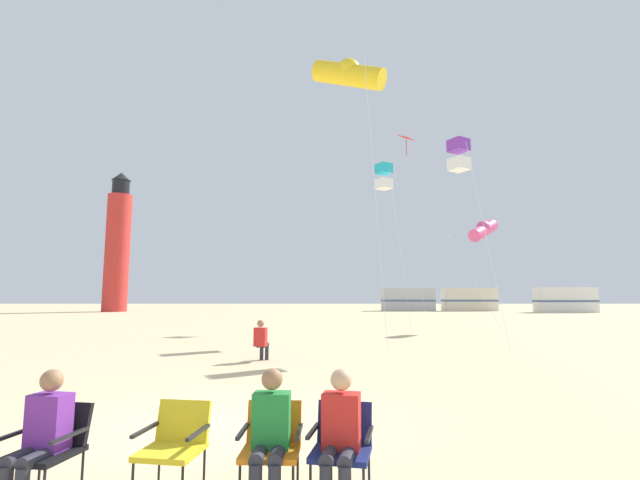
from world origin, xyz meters
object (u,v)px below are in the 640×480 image
(camp_chair_orange, at_px, (271,440))
(spectator_orange_chair, at_px, (269,431))
(kite_flyer_standing, at_px, (260,339))
(kite_diamond_scarlet, at_px, (405,146))
(spectator_navy_chair, at_px, (339,432))
(spectator_black_chair, at_px, (40,434))
(rv_van_white, at_px, (564,300))
(kite_box_cyan, at_px, (383,177))
(kite_tube_gold, at_px, (348,74))
(camp_chair_black, at_px, (51,442))
(kite_tube_rainbow, at_px, (482,230))
(rv_van_silver, at_px, (407,300))
(kite_box_violet, at_px, (458,155))
(camp_chair_navy, at_px, (341,441))
(rv_van_cream, at_px, (468,300))
(camp_chair_yellow, at_px, (175,439))
(lighthouse_distant, at_px, (116,245))

(camp_chair_orange, relative_size, spectator_orange_chair, 0.71)
(kite_flyer_standing, bearing_deg, kite_diamond_scarlet, -102.93)
(spectator_navy_chair, bearing_deg, spectator_black_chair, -167.56)
(rv_van_white, bearing_deg, kite_box_cyan, -132.53)
(spectator_navy_chair, bearing_deg, rv_van_white, 71.29)
(kite_tube_gold, height_order, rv_van_white, kite_tube_gold)
(spectator_black_chair, bearing_deg, kite_box_cyan, 81.55)
(kite_box_cyan, height_order, kite_tube_gold, kite_tube_gold)
(camp_chair_black, xyz_separation_m, spectator_orange_chair, (2.02, -0.07, 0.11))
(kite_tube_rainbow, xyz_separation_m, rv_van_silver, (1.91, 31.82, -4.06))
(spectator_navy_chair, relative_size, kite_box_violet, 0.16)
(camp_chair_navy, relative_size, kite_diamond_scarlet, 0.07)
(spectator_black_chair, xyz_separation_m, kite_tube_gold, (3.42, 9.55, 8.36))
(kite_box_cyan, bearing_deg, spectator_navy_chair, -99.90)
(camp_chair_navy, xyz_separation_m, rv_van_silver, (10.69, 51.87, 0.89))
(camp_chair_black, distance_m, kite_tube_gold, 13.11)
(camp_chair_navy, height_order, kite_tube_gold, kite_tube_gold)
(rv_van_cream, bearing_deg, kite_tube_rainbow, -111.16)
(spectator_navy_chair, relative_size, kite_flyer_standing, 1.00)
(kite_tube_rainbow, relative_size, kite_box_violet, 0.83)
(spectator_black_chair, bearing_deg, camp_chair_navy, 14.34)
(kite_flyer_standing, distance_m, rv_van_cream, 47.56)
(kite_box_violet, height_order, kite_tube_gold, kite_tube_gold)
(spectator_orange_chair, relative_size, camp_chair_navy, 1.41)
(camp_chair_yellow, xyz_separation_m, spectator_orange_chair, (0.90, -0.15, 0.11))
(camp_chair_navy, distance_m, kite_box_cyan, 16.84)
(kite_box_cyan, height_order, rv_van_white, kite_box_cyan)
(kite_flyer_standing, relative_size, kite_tube_rainbow, 0.19)
(rv_van_cream, bearing_deg, spectator_navy_chair, -113.90)
(spectator_black_chair, relative_size, kite_tube_gold, 0.12)
(kite_box_cyan, xyz_separation_m, rv_van_silver, (8.03, 36.63, -5.75))
(kite_diamond_scarlet, bearing_deg, lighthouse_distant, 140.30)
(rv_van_cream, bearing_deg, rv_van_silver, 174.57)
(kite_diamond_scarlet, bearing_deg, kite_box_violet, -93.01)
(kite_tube_rainbow, xyz_separation_m, kite_tube_gold, (-8.05, -10.67, 3.52))
(kite_box_violet, bearing_deg, kite_box_cyan, 118.49)
(kite_tube_gold, relative_size, rv_van_silver, 1.49)
(kite_box_cyan, bearing_deg, kite_tube_rainbow, 38.16)
(camp_chair_orange, distance_m, kite_diamond_scarlet, 27.34)
(kite_tube_rainbow, xyz_separation_m, rv_van_cream, (9.50, 31.69, -4.06))
(spectator_black_chair, distance_m, lighthouse_distant, 54.35)
(kite_box_cyan, bearing_deg, camp_chair_yellow, -105.51)
(camp_chair_orange, relative_size, rv_van_white, 0.12)
(kite_box_violet, height_order, kite_box_cyan, kite_box_cyan)
(spectator_navy_chair, xyz_separation_m, kite_flyer_standing, (-1.85, 8.81, 0.00))
(camp_chair_yellow, bearing_deg, kite_tube_rainbow, 71.59)
(camp_chair_yellow, xyz_separation_m, kite_flyer_standing, (-0.32, 8.63, 0.11))
(kite_box_cyan, bearing_deg, rv_van_silver, 77.63)
(spectator_black_chair, height_order, lighthouse_distant, lighthouse_distant)
(kite_box_cyan, relative_size, rv_van_white, 1.17)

